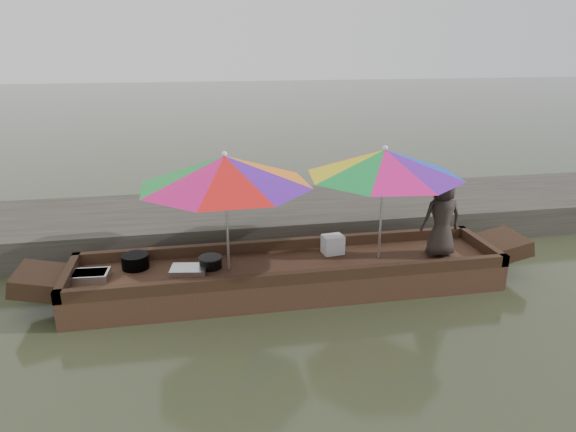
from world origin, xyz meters
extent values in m
plane|color=#373F23|center=(0.00, 0.00, 0.00)|extent=(80.00, 80.00, 0.00)
cube|color=#2D2B26|center=(0.00, 2.20, 0.25)|extent=(22.00, 2.20, 0.50)
cube|color=black|center=(0.00, 0.00, 0.17)|extent=(5.64, 1.20, 0.35)
cylinder|color=black|center=(-1.99, 0.28, 0.44)|extent=(0.35, 0.35, 0.18)
cube|color=silver|center=(-2.52, 0.04, 0.39)|extent=(0.47, 0.34, 0.09)
cube|color=silver|center=(-1.31, 0.03, 0.38)|extent=(0.50, 0.38, 0.06)
cylinder|color=black|center=(-1.03, 0.11, 0.42)|extent=(0.29, 0.29, 0.14)
cube|color=silver|center=(0.67, 0.28, 0.48)|extent=(0.31, 0.26, 0.26)
imported|color=black|center=(2.09, -0.06, 0.90)|extent=(0.55, 0.36, 1.11)
camera|label=1|loc=(-1.18, -6.12, 3.14)|focal=32.00mm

